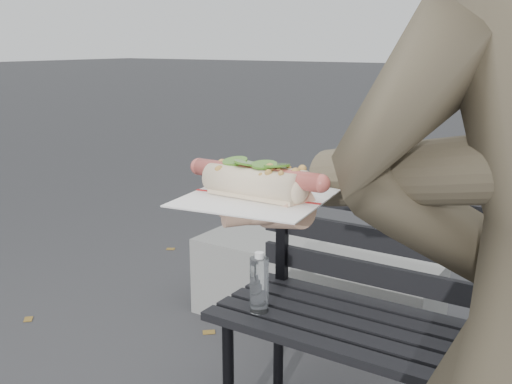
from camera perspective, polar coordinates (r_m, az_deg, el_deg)
park_bench at (r=1.98m, az=17.45°, el=-11.72°), size 1.50×0.44×0.88m
concrete_block at (r=2.96m, az=5.40°, el=-9.15°), size 1.20×0.40×0.40m
held_hotdog at (r=0.80m, az=14.89°, el=1.40°), size 0.64×0.32×0.20m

